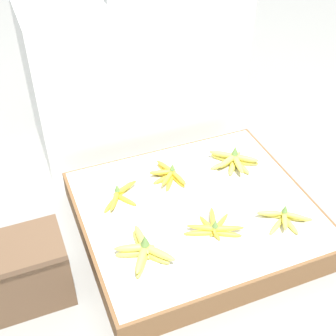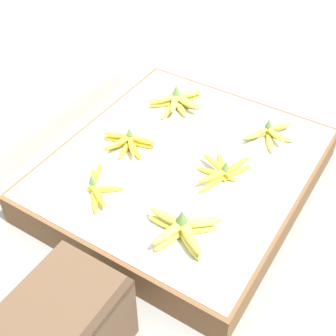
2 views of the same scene
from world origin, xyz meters
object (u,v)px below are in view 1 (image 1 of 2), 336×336
Objects in this scene: banana_bunch_front_midright at (284,218)px; banana_bunch_middle_midleft at (168,175)px; banana_bunch_front_midleft at (214,228)px; banana_bunch_middle_left at (120,195)px; wooden_crate at (24,272)px; banana_bunch_middle_midright at (233,161)px; banana_bunch_front_left at (143,251)px.

banana_bunch_middle_midleft is (-0.36, 0.47, -0.00)m from banana_bunch_front_midright.
banana_bunch_middle_left is (-0.32, 0.35, -0.00)m from banana_bunch_front_midleft.
banana_bunch_front_midright is 1.13× the size of banana_bunch_middle_left.
wooden_crate is 1.47× the size of banana_bunch_front_midright.
banana_bunch_middle_midleft is 0.89× the size of banana_bunch_middle_midright.
banana_bunch_front_midleft is 0.99× the size of banana_bunch_middle_midright.
banana_bunch_front_left is 0.74m from banana_bunch_middle_midright.
banana_bunch_front_midleft is at bearing -127.82° from banana_bunch_middle_midright.
banana_bunch_front_midleft is at bearing 3.14° from banana_bunch_front_left.
banana_bunch_middle_left is (-0.63, 0.41, -0.00)m from banana_bunch_front_midright.
banana_bunch_front_left reaches higher than banana_bunch_middle_left.
wooden_crate is at bearing 173.91° from banana_bunch_front_midleft.
banana_bunch_front_left is at bearing -12.40° from wooden_crate.
banana_bunch_middle_left is at bearing 88.12° from banana_bunch_front_left.
banana_bunch_front_left reaches higher than banana_bunch_front_midright.
banana_bunch_front_midleft is 1.07× the size of banana_bunch_front_midright.
banana_bunch_middle_midleft is at bearing 56.53° from banana_bunch_front_left.
wooden_crate is at bearing 172.38° from banana_bunch_front_midright.
banana_bunch_front_left is 1.00× the size of banana_bunch_middle_midright.
banana_bunch_middle_left is 0.92× the size of banana_bunch_middle_midleft.
banana_bunch_front_midright and banana_bunch_middle_midleft have the same top height.
banana_bunch_middle_left is at bearing -168.65° from banana_bunch_middle_midleft.
wooden_crate reaches higher than banana_bunch_middle_left.
wooden_crate is 1.52× the size of banana_bunch_middle_midleft.
wooden_crate is at bearing 167.60° from banana_bunch_front_left.
banana_bunch_front_midright reaches higher than banana_bunch_middle_left.
banana_bunch_front_left reaches higher than banana_bunch_middle_midleft.
banana_bunch_front_midleft and banana_bunch_middle_midleft have the same top height.
banana_bunch_front_left is 1.08× the size of banana_bunch_front_midright.
banana_bunch_front_left is 0.50m from banana_bunch_middle_midleft.
banana_bunch_front_midright is (0.31, -0.06, 0.00)m from banana_bunch_front_midleft.
wooden_crate is 1.13m from banana_bunch_middle_midright.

